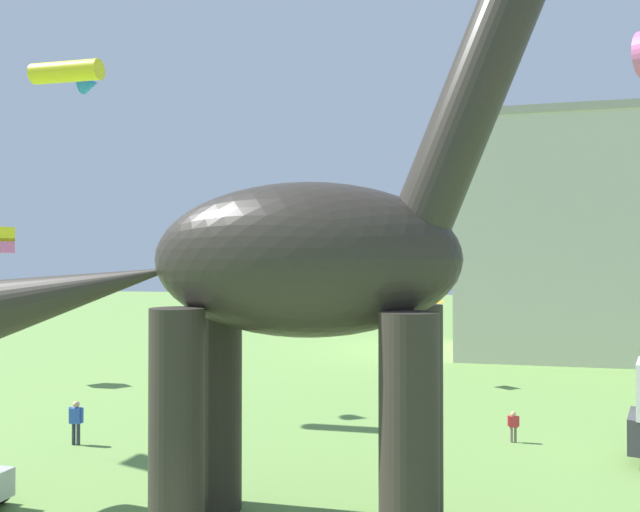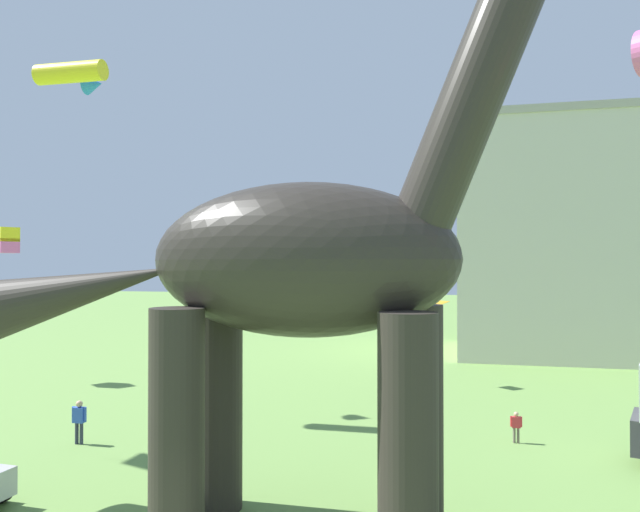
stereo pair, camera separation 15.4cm
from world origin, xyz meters
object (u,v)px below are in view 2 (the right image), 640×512
(dinosaur_sculpture, at_px, (298,260))
(person_near_flyer, at_px, (79,418))
(kite_far_left, at_px, (438,303))
(person_photographer, at_px, (516,424))
(kite_high_left, at_px, (76,75))
(kite_mid_center, at_px, (8,240))

(dinosaur_sculpture, distance_m, person_near_flyer, 11.95)
(person_near_flyer, height_order, kite_far_left, kite_far_left)
(person_photographer, xyz_separation_m, kite_high_left, (-18.05, 0.81, 13.71))
(person_photographer, relative_size, person_near_flyer, 0.72)
(person_near_flyer, bearing_deg, dinosaur_sculpture, -164.96)
(person_photographer, xyz_separation_m, kite_mid_center, (-25.67, 5.79, 6.84))
(person_photographer, height_order, kite_mid_center, kite_mid_center)
(dinosaur_sculpture, bearing_deg, kite_high_left, 168.44)
(person_near_flyer, relative_size, kite_high_left, 0.48)
(kite_far_left, bearing_deg, person_near_flyer, -130.45)
(person_near_flyer, xyz_separation_m, kite_mid_center, (-11.01, 9.47, 6.59))
(kite_high_left, distance_m, kite_far_left, 20.18)
(dinosaur_sculpture, xyz_separation_m, kite_mid_center, (-20.31, 14.69, 1.20))
(person_near_flyer, height_order, kite_high_left, kite_high_left)
(person_photographer, bearing_deg, kite_mid_center, -47.82)
(dinosaur_sculpture, distance_m, person_photographer, 11.82)
(dinosaur_sculpture, bearing_deg, person_near_flyer, 176.51)
(dinosaur_sculpture, xyz_separation_m, kite_far_left, (2.24, 18.75, -2.08))
(person_near_flyer, bearing_deg, person_photographer, -121.52)
(dinosaur_sculpture, xyz_separation_m, kite_high_left, (-12.68, 9.71, 8.07))
(person_photographer, distance_m, kite_far_left, 10.93)
(kite_high_left, bearing_deg, dinosaur_sculpture, -37.44)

